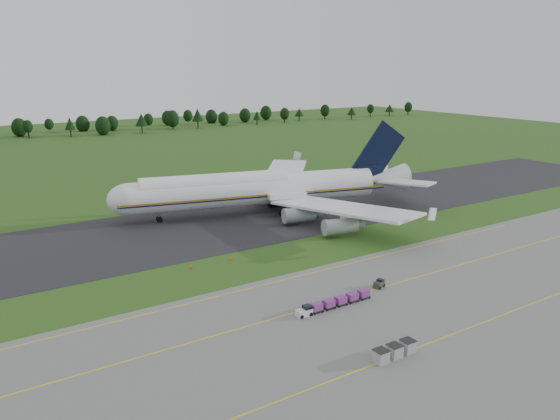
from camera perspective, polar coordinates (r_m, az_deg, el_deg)
ground at (r=107.63m, az=-0.97°, el=-5.27°), size 600.00×600.00×0.00m
apron at (r=83.06m, az=11.80°, el=-11.97°), size 300.00×52.00×0.06m
taxiway at (r=131.04m, az=-7.45°, el=-1.66°), size 300.00×40.00×0.08m
apron_markings at (r=87.60m, az=8.55°, el=-10.30°), size 300.00×30.20×0.01m
tree_line at (r=310.15m, az=-24.44°, el=7.90°), size 523.79×19.55×11.93m
aircraft at (r=139.97m, az=-1.87°, el=2.27°), size 81.45×76.86×22.79m
baggage_train at (r=87.73m, az=5.58°, el=-9.61°), size 14.14×1.50×1.44m
utility_cart at (r=96.23m, az=10.32°, el=-7.66°), size 2.26×1.76×1.09m
uld_row at (r=75.22m, az=11.88°, el=-14.21°), size 6.56×1.76×1.74m
edge_markers at (r=106.25m, az=-7.24°, el=-5.51°), size 8.89×0.30×0.60m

